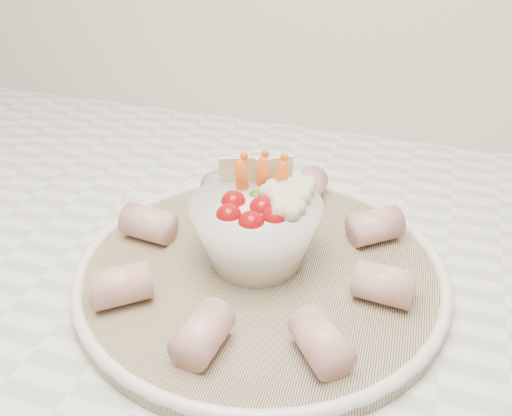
% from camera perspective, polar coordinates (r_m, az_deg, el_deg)
% --- Properties ---
extents(serving_platter, '(0.39, 0.39, 0.02)m').
position_cam_1_polar(serving_platter, '(0.58, 0.50, -6.26)').
color(serving_platter, navy).
rests_on(serving_platter, kitchen_counter).
extents(veggie_bowl, '(0.13, 0.13, 0.10)m').
position_cam_1_polar(veggie_bowl, '(0.57, 0.19, -1.95)').
color(veggie_bowl, silver).
rests_on(veggie_bowl, serving_platter).
extents(cured_meat_rolls, '(0.31, 0.32, 0.04)m').
position_cam_1_polar(cured_meat_rolls, '(0.57, 0.44, -4.43)').
color(cured_meat_rolls, '#AE4F54').
rests_on(cured_meat_rolls, serving_platter).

